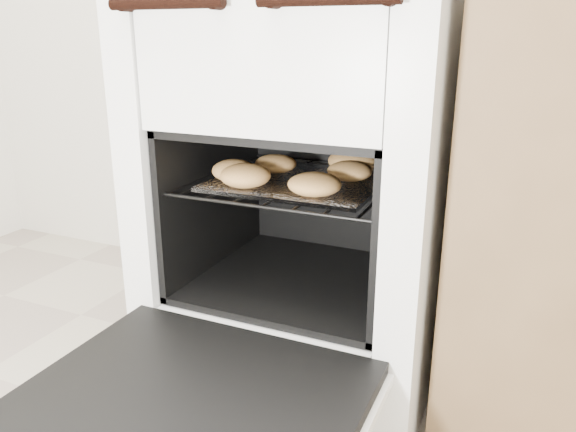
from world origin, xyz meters
TOP-DOWN VIEW (x-y plane):
  - stove at (0.07, 1.13)m, footprint 0.66×0.74m
  - oven_door at (0.07, 0.57)m, footprint 0.60×0.46m
  - oven_rack at (0.07, 1.06)m, footprint 0.48×0.46m
  - foil_sheet at (0.07, 1.04)m, footprint 0.38×0.33m
  - baked_rolls at (0.08, 1.03)m, footprint 0.38×0.37m

SIDE VIEW (x-z plane):
  - oven_door at x=0.07m, z-range 0.20..0.24m
  - stove at x=0.07m, z-range -0.01..1.01m
  - oven_rack at x=0.07m, z-range 0.50..0.50m
  - foil_sheet at x=0.07m, z-range 0.50..0.51m
  - baked_rolls at x=0.08m, z-range 0.51..0.56m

